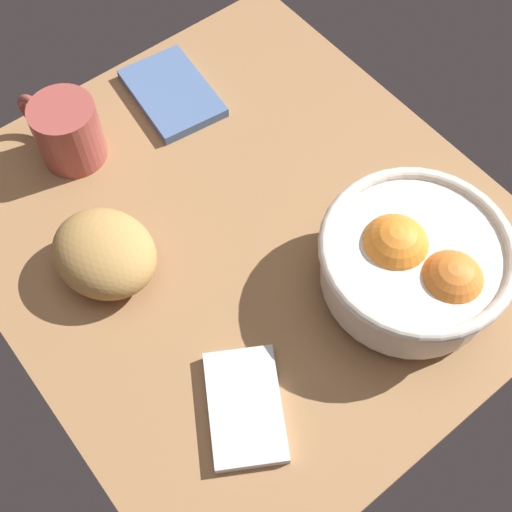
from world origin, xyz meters
TOP-DOWN VIEW (x-y plane):
  - ground_plane at (0.00, 0.00)cm, footprint 68.02×61.33cm
  - fruit_bowl at (18.30, 10.28)cm, footprint 22.12×22.12cm
  - bread_loaf at (-5.80, -16.14)cm, footprint 15.62×14.27cm
  - napkin_folded at (-23.97, 5.84)cm, footprint 15.84×11.56cm
  - napkin_spare at (18.27, -14.01)cm, footprint 15.17×13.40cm
  - mug at (-23.95, -10.37)cm, footprint 12.61×8.53cm

SIDE VIEW (x-z plane):
  - ground_plane at x=0.00cm, z-range -3.00..0.00cm
  - napkin_folded at x=-23.97cm, z-range 0.00..1.43cm
  - napkin_spare at x=18.27cm, z-range 0.00..1.49cm
  - bread_loaf at x=-5.80cm, z-range 0.00..7.35cm
  - mug at x=-23.95cm, z-range 0.00..8.94cm
  - fruit_bowl at x=18.30cm, z-range 0.36..11.29cm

